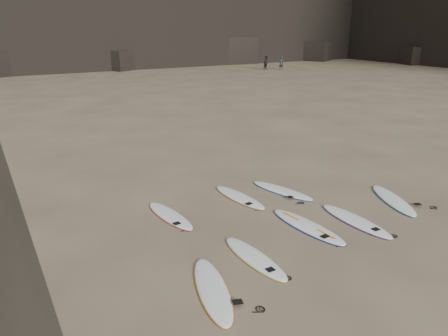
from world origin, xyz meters
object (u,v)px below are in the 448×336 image
(surfboard_6, at_px, (239,197))
(surfboard_4, at_px, (393,200))
(person_a, at_px, (281,63))
(surfboard_2, at_px, (308,226))
(surfboard_7, at_px, (282,190))
(surfboard_1, at_px, (255,257))
(surfboard_3, at_px, (355,220))
(surfboard_0, at_px, (212,289))
(surfboard_5, at_px, (170,215))
(person_b, at_px, (266,63))

(surfboard_6, bearing_deg, surfboard_4, -38.74)
(person_a, bearing_deg, surfboard_2, 69.17)
(surfboard_4, distance_m, surfboard_7, 3.60)
(surfboard_4, height_order, person_a, person_a)
(surfboard_1, xyz_separation_m, surfboard_4, (5.92, 0.82, 0.00))
(surfboard_6, relative_size, surfboard_7, 0.99)
(surfboard_6, relative_size, person_a, 1.57)
(surfboard_1, relative_size, surfboard_3, 0.92)
(surfboard_1, bearing_deg, surfboard_0, -158.37)
(surfboard_2, relative_size, surfboard_7, 1.10)
(surfboard_5, bearing_deg, surfboard_6, -1.82)
(surfboard_0, height_order, surfboard_7, surfboard_0)
(surfboard_6, bearing_deg, surfboard_3, -64.42)
(surfboard_7, bearing_deg, surfboard_0, -156.02)
(surfboard_1, xyz_separation_m, surfboard_3, (3.70, 0.30, 0.00))
(surfboard_4, height_order, surfboard_7, surfboard_4)
(surfboard_5, height_order, surfboard_7, surfboard_7)
(surfboard_1, bearing_deg, surfboard_3, 2.92)
(surfboard_3, bearing_deg, surfboard_0, -169.37)
(surfboard_3, bearing_deg, person_a, 56.25)
(person_b, bearing_deg, surfboard_7, -137.96)
(surfboard_5, bearing_deg, surfboard_3, -39.82)
(person_a, bearing_deg, surfboard_3, 71.04)
(surfboard_0, xyz_separation_m, surfboard_2, (3.78, 1.36, 0.00))
(surfboard_5, distance_m, surfboard_7, 4.13)
(person_a, height_order, person_b, person_b)
(surfboard_4, xyz_separation_m, person_a, (21.95, 35.34, 0.74))
(surfboard_0, bearing_deg, surfboard_4, 27.40)
(person_b, bearing_deg, surfboard_6, -139.93)
(surfboard_0, height_order, surfboard_1, surfboard_0)
(surfboard_3, bearing_deg, surfboard_6, 121.89)
(surfboard_6, distance_m, person_b, 41.66)
(surfboard_2, relative_size, surfboard_5, 1.14)
(surfboard_2, distance_m, person_b, 43.66)
(surfboard_3, xyz_separation_m, surfboard_5, (-4.53, 3.01, -0.00))
(surfboard_6, bearing_deg, person_b, 47.67)
(surfboard_4, bearing_deg, surfboard_6, 170.40)
(surfboard_1, distance_m, surfboard_6, 3.91)
(surfboard_7, relative_size, person_b, 1.53)
(surfboard_1, bearing_deg, person_b, 52.90)
(surfboard_5, bearing_deg, surfboard_7, -6.58)
(surfboard_5, xyz_separation_m, person_b, (27.18, 33.79, 0.77))
(surfboard_2, relative_size, person_b, 1.68)
(surfboard_0, distance_m, person_a, 47.12)
(surfboard_6, height_order, surfboard_7, surfboard_7)
(surfboard_0, relative_size, surfboard_4, 0.99)
(surfboard_0, relative_size, surfboard_6, 1.06)
(surfboard_2, bearing_deg, surfboard_6, 96.37)
(surfboard_0, xyz_separation_m, surfboard_6, (3.25, 4.17, -0.00))
(person_b, bearing_deg, surfboard_3, -135.29)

